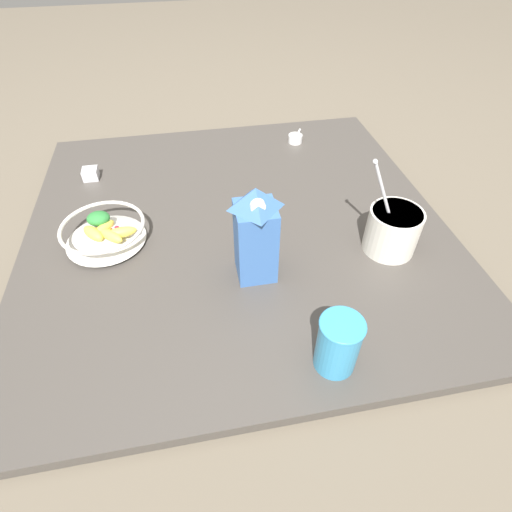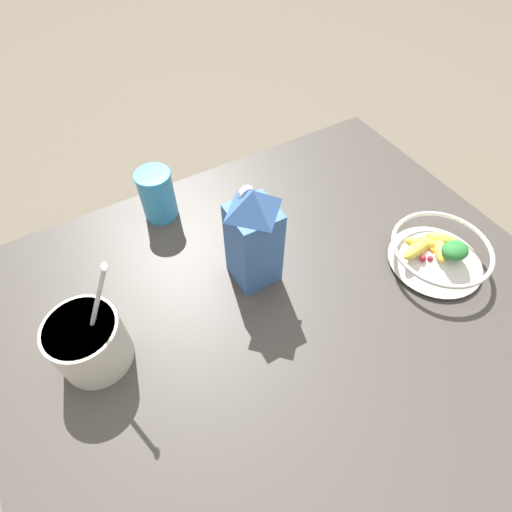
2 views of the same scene
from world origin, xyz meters
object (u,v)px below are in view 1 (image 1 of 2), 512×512
fruit_bowl (104,232)px  spice_jar (91,174)px  milk_carton (256,234)px  yogurt_tub (393,229)px  drinking_cup (338,343)px

fruit_bowl → spice_jar: bearing=102.8°
fruit_bowl → milk_carton: (0.38, -0.18, 0.09)m
spice_jar → yogurt_tub: bearing=-31.4°
yogurt_tub → drinking_cup: size_ratio=2.02×
drinking_cup → yogurt_tub: bearing=50.4°
fruit_bowl → yogurt_tub: yogurt_tub is taller
fruit_bowl → drinking_cup: drinking_cup is taller
drinking_cup → fruit_bowl: bearing=136.1°
fruit_bowl → milk_carton: bearing=-26.0°
milk_carton → spice_jar: size_ratio=5.30×
fruit_bowl → drinking_cup: size_ratio=1.69×
milk_carton → yogurt_tub: size_ratio=0.95×
milk_carton → drinking_cup: milk_carton is taller
spice_jar → drinking_cup: bearing=-55.0°
fruit_bowl → milk_carton: size_ratio=0.88×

